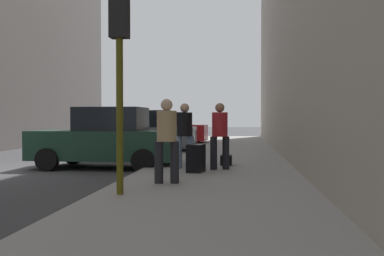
% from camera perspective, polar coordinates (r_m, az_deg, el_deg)
% --- Properties ---
extents(ground_plane, '(120.00, 120.00, 0.00)m').
position_cam_1_polar(ground_plane, '(13.35, -23.13, -5.11)').
color(ground_plane, '#38383A').
extents(sidewalk, '(4.00, 40.00, 0.15)m').
position_cam_1_polar(sidewalk, '(11.62, 3.65, -5.59)').
color(sidewalk, gray).
rests_on(sidewalk, ground_plane).
extents(parked_dark_green_sedan, '(4.22, 2.09, 1.79)m').
position_cam_1_polar(parked_dark_green_sedan, '(12.84, -11.30, -1.48)').
color(parked_dark_green_sedan, '#193828').
rests_on(parked_dark_green_sedan, ground_plane).
extents(parked_gray_coupe, '(4.25, 2.15, 1.79)m').
position_cam_1_polar(parked_gray_coupe, '(17.76, -6.23, -0.70)').
color(parked_gray_coupe, slate).
rests_on(parked_gray_coupe, ground_plane).
extents(parked_red_hatchback, '(4.27, 2.18, 1.79)m').
position_cam_1_polar(parked_red_hatchback, '(23.45, -3.09, -0.21)').
color(parked_red_hatchback, '#B2191E').
rests_on(parked_red_hatchback, ground_plane).
extents(fire_hydrant, '(0.42, 0.22, 0.70)m').
position_cam_1_polar(fire_hydrant, '(18.87, 0.08, -1.64)').
color(fire_hydrant, red).
rests_on(fire_hydrant, sidewalk).
extents(traffic_light, '(0.32, 0.32, 3.60)m').
position_cam_1_polar(traffic_light, '(7.61, -9.63, 11.05)').
color(traffic_light, '#514C0F').
rests_on(traffic_light, sidewalk).
extents(pedestrian_in_jeans, '(0.53, 0.48, 1.71)m').
position_cam_1_polar(pedestrian_in_jeans, '(11.23, -0.99, -0.55)').
color(pedestrian_in_jeans, '#728CB2').
rests_on(pedestrian_in_jeans, sidewalk).
extents(pedestrian_in_red_jacket, '(0.53, 0.49, 1.71)m').
position_cam_1_polar(pedestrian_in_red_jacket, '(11.01, 3.73, -0.59)').
color(pedestrian_in_red_jacket, black).
rests_on(pedestrian_in_red_jacket, sidewalk).
extents(pedestrian_in_tan_coat, '(0.53, 0.48, 1.71)m').
position_cam_1_polar(pedestrian_in_tan_coat, '(8.66, -3.39, -1.11)').
color(pedestrian_in_tan_coat, black).
rests_on(pedestrian_in_tan_coat, sidewalk).
extents(rolling_suitcase, '(0.44, 0.61, 1.04)m').
position_cam_1_polar(rolling_suitcase, '(10.51, 0.52, -4.04)').
color(rolling_suitcase, black).
rests_on(rolling_suitcase, sidewalk).
extents(duffel_bag, '(0.32, 0.44, 0.28)m').
position_cam_1_polar(duffel_bag, '(12.13, 4.58, -4.27)').
color(duffel_bag, black).
rests_on(duffel_bag, sidewalk).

